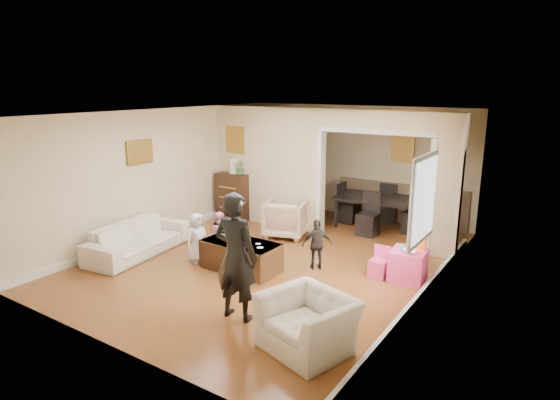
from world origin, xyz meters
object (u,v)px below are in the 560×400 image
Objects in this scene: play_table at (408,265)px; child_toddler at (317,244)px; cyan_cup at (402,248)px; adult_person at (236,256)px; child_kneel_b at (220,234)px; armchair_front at (308,323)px; coffee_cup at (244,241)px; dresser at (234,196)px; armchair_back at (286,218)px; coffee_table at (241,256)px; table_lamp at (234,166)px; child_kneel_a at (197,238)px; sofa at (138,238)px; dining_table at (380,213)px.

child_toddler is (-1.46, -0.36, 0.18)m from play_table.
cyan_cup is 0.05× the size of adult_person.
armchair_front is at bearing -141.12° from child_kneel_b.
adult_person is (0.89, -1.31, 0.34)m from coffee_cup.
armchair_front is at bearing -42.64° from dresser.
armchair_front is 2.64m from play_table.
child_kneel_b is at bearing -48.81° from adult_person.
armchair_back is 1.55× the size of play_table.
armchair_front is 0.77× the size of coffee_table.
child_kneel_a is at bearing -64.62° from table_lamp.
play_table is at bearing -15.68° from dresser.
child_kneel_b is (1.36, 0.74, 0.12)m from sofa.
play_table is 0.28× the size of dining_table.
child_toddler is (3.10, -1.64, -0.83)m from table_lamp.
child_kneel_a is (-0.95, -0.10, -0.09)m from coffee_cup.
play_table is (4.57, -1.28, -0.28)m from dresser.
dresser is 0.82× the size of coffee_table.
dresser is 0.72m from table_lamp.
play_table is at bearing -125.96° from adult_person.
armchair_front is at bearing -103.13° from child_kneel_a.
adult_person is 2.07× the size of child_kneel_b.
coffee_table is at bearing 83.95° from armchair_back.
dresser reaches higher than armchair_front.
child_kneel_a reaches higher than sofa.
dresser is 3.51m from child_toddler.
coffee_table is at bearing -132.18° from child_kneel_b.
cyan_cup is 0.09× the size of child_kneel_a.
armchair_front is at bearing 109.88° from armchair_back.
adult_person is at bearing -53.97° from coffee_table.
coffee_table is 1.52× the size of child_toddler.
adult_person reaches higher than coffee_cup.
play_table is 3.59m from child_kneel_a.
dresser is at bearing 163.39° from cyan_cup.
child_toddler reaches higher than play_table.
adult_person reaches higher than child_toddler.
armchair_front is 2.55m from coffee_cup.
child_kneel_b is at bearing 164.83° from armchair_front.
table_lamp is at bearing -66.80° from child_toddler.
sofa is 25.77× the size of cyan_cup.
child_toddler is at bearing 122.97° from armchair_back.
sofa is at bearing -177.15° from armchair_front.
armchair_front reaches higher than cyan_cup.
coffee_table is at bearing 153.43° from coffee_cup.
cyan_cup reaches higher than coffee_table.
cyan_cup is at bearing 101.72° from armchair_front.
child_toddler is (0.06, 2.11, -0.44)m from adult_person.
dining_table is at bearing -15.82° from child_kneel_a.
armchair_back is 1.70m from child_kneel_b.
armchair_front is 1.90× the size of play_table.
dining_table is at bearing 73.82° from coffee_table.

